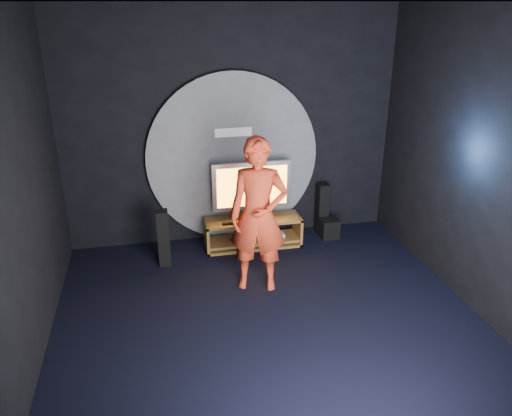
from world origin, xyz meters
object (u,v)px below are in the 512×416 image
(tv, at_px, (252,188))
(tower_speaker_left, at_px, (163,238))
(player, at_px, (258,216))
(tower_speaker_right, at_px, (322,208))
(media_console, at_px, (253,234))
(subwoofer, at_px, (329,228))

(tv, xyz_separation_m, tower_speaker_left, (-1.36, -0.37, -0.51))
(player, bearing_deg, tower_speaker_right, 61.08)
(tv, relative_size, tower_speaker_left, 1.43)
(media_console, relative_size, tower_speaker_left, 1.77)
(media_console, xyz_separation_m, tv, (-0.01, 0.07, 0.73))
(tower_speaker_left, height_order, subwoofer, tower_speaker_left)
(media_console, relative_size, subwoofer, 4.80)
(tv, distance_m, player, 1.24)
(tower_speaker_right, xyz_separation_m, subwoofer, (0.06, -0.21, -0.26))
(tower_speaker_right, distance_m, subwoofer, 0.34)
(tower_speaker_left, bearing_deg, player, -35.78)
(media_console, distance_m, tv, 0.74)
(tv, height_order, tower_speaker_right, tv)
(media_console, height_order, tower_speaker_left, tower_speaker_left)
(tv, bearing_deg, player, -98.11)
(tv, bearing_deg, media_console, -84.21)
(tv, distance_m, tower_speaker_right, 1.32)
(media_console, xyz_separation_m, tower_speaker_right, (1.19, 0.25, 0.22))
(media_console, xyz_separation_m, tower_speaker_left, (-1.36, -0.31, 0.22))
(tower_speaker_right, height_order, player, player)
(media_console, relative_size, tv, 1.23)
(tv, relative_size, player, 0.59)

